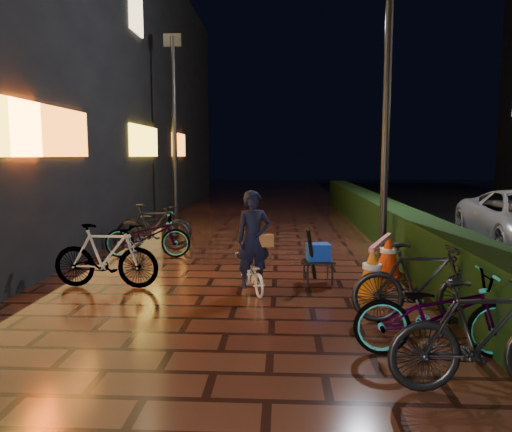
{
  "coord_description": "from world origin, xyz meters",
  "views": [
    {
      "loc": [
        0.68,
        -5.86,
        2.17
      ],
      "look_at": [
        0.21,
        2.95,
        1.1
      ],
      "focal_mm": 35.0,
      "sensor_mm": 36.0,
      "label": 1
    }
  ],
  "objects": [
    {
      "name": "cyclist",
      "position": [
        0.22,
        1.87,
        0.61
      ],
      "size": [
        0.76,
        1.21,
        1.63
      ],
      "color": "silver",
      "rests_on": "ground"
    },
    {
      "name": "cart_assembly",
      "position": [
        1.29,
        2.52,
        0.5
      ],
      "size": [
        0.58,
        0.6,
        0.98
      ],
      "color": "black",
      "rests_on": "ground"
    },
    {
      "name": "hedge",
      "position": [
        3.3,
        8.0,
        0.5
      ],
      "size": [
        0.7,
        20.0,
        1.0
      ],
      "primitive_type": "cube",
      "color": "black",
      "rests_on": "ground"
    },
    {
      "name": "traffic_barrier",
      "position": [
        2.35,
        2.5,
        0.38
      ],
      "size": [
        1.07,
        1.88,
        0.77
      ],
      "color": "orange",
      "rests_on": "ground"
    },
    {
      "name": "lamp_post_sf",
      "position": [
        -2.65,
        9.53,
        3.2
      ],
      "size": [
        0.56,
        0.17,
        5.82
      ],
      "color": "black",
      "rests_on": "ground"
    },
    {
      "name": "parked_bikes_hedge",
      "position": [
        2.45,
        -0.47,
        0.51
      ],
      "size": [
        1.97,
        2.48,
        1.06
      ],
      "color": "black",
      "rests_on": "ground"
    },
    {
      "name": "lamp_post_hedge",
      "position": [
        2.73,
        4.27,
        3.09
      ],
      "size": [
        0.54,
        0.2,
        5.61
      ],
      "color": "black",
      "rests_on": "ground"
    },
    {
      "name": "parked_bikes_storefront",
      "position": [
        -2.29,
        4.61,
        0.5
      ],
      "size": [
        2.1,
        4.74,
        1.06
      ],
      "color": "black",
      "rests_on": "ground"
    },
    {
      "name": "ground",
      "position": [
        0.0,
        0.0,
        0.0
      ],
      "size": [
        80.0,
        80.0,
        0.0
      ],
      "primitive_type": "plane",
      "color": "#381911",
      "rests_on": "ground"
    }
  ]
}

